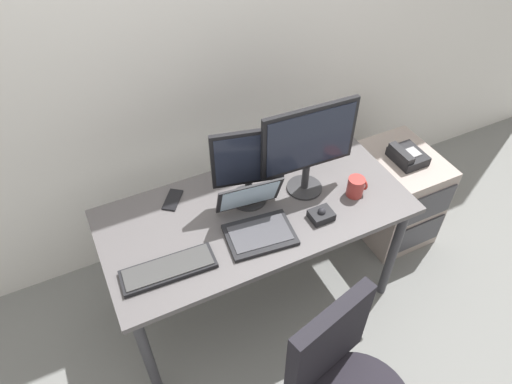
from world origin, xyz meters
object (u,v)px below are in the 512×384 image
object	(u,v)px
file_cabinet	(394,195)
keyboard	(168,269)
desk_phone	(407,156)
laptop	(256,220)
cell_phone	(173,200)
monitor_side	(248,164)
trackball_mouse	(321,215)
monitor_main	(309,144)
coffee_mug	(356,187)

from	to	relation	value
file_cabinet	keyboard	size ratio (longest dim) A/B	1.46
file_cabinet	keyboard	world-z (taller)	keyboard
file_cabinet	desk_phone	world-z (taller)	desk_phone
laptop	cell_phone	world-z (taller)	laptop
monitor_side	trackball_mouse	bearing A→B (deg)	-45.94
laptop	monitor_main	bearing A→B (deg)	21.01
desk_phone	monitor_side	distance (m)	1.08
trackball_mouse	desk_phone	bearing A→B (deg)	19.85
file_cabinet	desk_phone	bearing A→B (deg)	-116.78
trackball_mouse	cell_phone	xyz separation A→B (m)	(-0.60, 0.42, -0.02)
monitor_side	laptop	xyz separation A→B (m)	(-0.05, -0.19, -0.18)
desk_phone	keyboard	distance (m)	1.55
file_cabinet	monitor_main	bearing A→B (deg)	-173.52
desk_phone	cell_phone	world-z (taller)	cell_phone
desk_phone	coffee_mug	bearing A→B (deg)	-158.22
desk_phone	coffee_mug	xyz separation A→B (m)	(-0.53, -0.21, 0.16)
file_cabinet	laptop	world-z (taller)	laptop
monitor_main	monitor_side	bearing A→B (deg)	168.95
laptop	coffee_mug	distance (m)	0.55
keyboard	laptop	bearing A→B (deg)	7.26
monitor_main	monitor_side	xyz separation A→B (m)	(-0.29, 0.06, -0.06)
monitor_side	trackball_mouse	size ratio (longest dim) A/B	3.79
laptop	desk_phone	bearing A→B (deg)	10.42
monitor_side	cell_phone	distance (m)	0.44
monitor_main	trackball_mouse	xyz separation A→B (m)	(-0.03, -0.21, -0.27)
monitor_main	keyboard	xyz separation A→B (m)	(-0.78, -0.19, -0.28)
trackball_mouse	cell_phone	distance (m)	0.73
desk_phone	trackball_mouse	size ratio (longest dim) A/B	1.82
keyboard	coffee_mug	size ratio (longest dim) A/B	3.99
coffee_mug	monitor_side	bearing A→B (deg)	157.95
file_cabinet	laptop	bearing A→B (deg)	-168.82
monitor_main	coffee_mug	distance (m)	0.35
monitor_main	desk_phone	bearing A→B (deg)	5.30
file_cabinet	cell_phone	bearing A→B (deg)	174.74
keyboard	trackball_mouse	xyz separation A→B (m)	(0.75, -0.02, 0.01)
file_cabinet	keyboard	xyz separation A→B (m)	(-1.53, -0.27, 0.46)
file_cabinet	laptop	distance (m)	1.21
cell_phone	keyboard	bearing A→B (deg)	-74.57
monitor_main	cell_phone	distance (m)	0.72
desk_phone	coffee_mug	world-z (taller)	coffee_mug
cell_phone	coffee_mug	bearing A→B (deg)	13.30
keyboard	laptop	size ratio (longest dim) A/B	1.21
monitor_side	cell_phone	size ratio (longest dim) A/B	2.94
laptop	coffee_mug	xyz separation A→B (m)	(0.54, -0.01, 0.00)
trackball_mouse	coffee_mug	world-z (taller)	coffee_mug
monitor_side	laptop	world-z (taller)	monitor_side
coffee_mug	cell_phone	world-z (taller)	coffee_mug
cell_phone	trackball_mouse	bearing A→B (deg)	1.24
monitor_side	keyboard	xyz separation A→B (m)	(-0.50, -0.24, -0.22)
file_cabinet	laptop	xyz separation A→B (m)	(-1.09, -0.21, 0.50)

